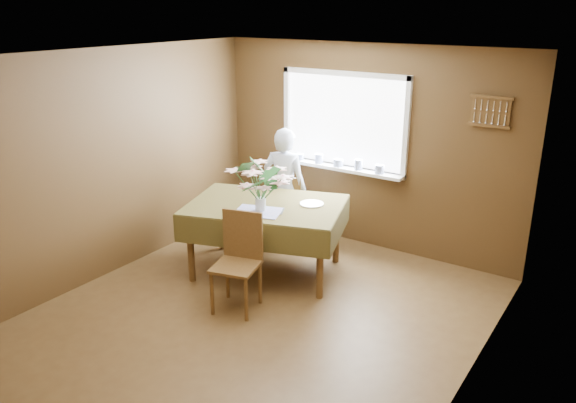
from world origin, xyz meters
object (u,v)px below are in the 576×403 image
Objects in this scene: seated_woman at (285,188)px; dining_table at (266,212)px; chair_far at (286,207)px; chair_near at (239,257)px; flower_bouquet at (260,182)px.

dining_table is at bearing 94.29° from seated_woman.
seated_woman is at bearing 90.00° from dining_table.
chair_far is 0.27m from seated_woman.
chair_near is (0.49, -1.57, 0.04)m from chair_far.
dining_table is 2.00× the size of chair_near.
dining_table is 1.30× the size of seated_woman.
chair_far reaches higher than dining_table.
dining_table is 0.83m from chair_near.
chair_near is 0.85m from flower_bouquet.
seated_woman is (0.02, -0.05, 0.26)m from chair_far.
seated_woman reaches higher than dining_table.
flower_bouquet is (-0.15, 0.57, 0.61)m from chair_near.
flower_bouquet is at bearing 89.63° from chair_near.
chair_far is at bearing 109.10° from flower_bouquet.
flower_bouquet is at bearing 79.58° from chair_far.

